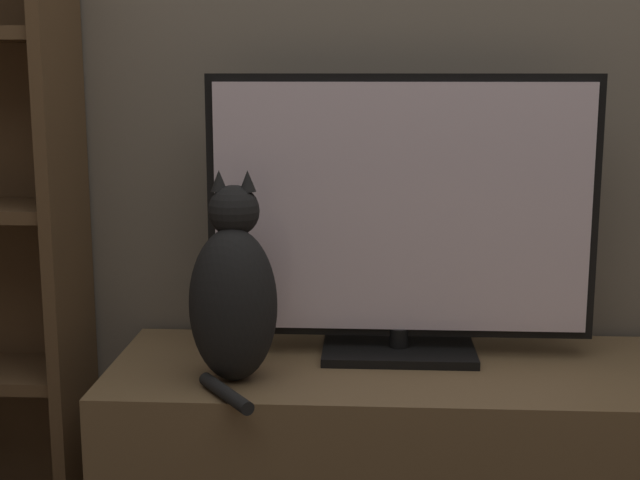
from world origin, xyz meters
TOP-DOWN VIEW (x-y plane):
  - wall_back at (0.00, 1.22)m, footprint 4.80×0.05m
  - tv_stand at (0.00, 0.93)m, footprint 1.40×0.51m
  - tv at (-0.05, 1.01)m, footprint 0.88×0.21m
  - cat at (-0.41, 0.82)m, footprint 0.19×0.30m

SIDE VIEW (x-z plane):
  - tv_stand at x=0.00m, z-range 0.00..0.50m
  - cat at x=-0.41m, z-range 0.46..0.91m
  - tv at x=-0.05m, z-range 0.50..1.14m
  - wall_back at x=0.00m, z-range 0.00..2.60m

